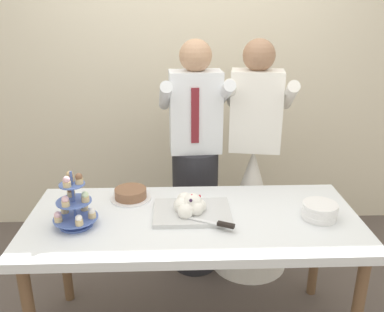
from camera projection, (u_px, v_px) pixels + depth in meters
The scene contains 8 objects.
rear_wall at pixel (187, 58), 3.33m from camera, with size 5.20×0.10×2.90m, color beige.
dessert_table at pixel (194, 229), 2.25m from camera, with size 1.80×0.80×0.78m.
cupcake_stand at pixel (75, 206), 2.11m from camera, with size 0.23×0.23×0.31m.
main_cake_tray at pixel (191, 208), 2.24m from camera, with size 0.42×0.37×0.12m.
plate_stack at pixel (320, 211), 2.20m from camera, with size 0.19×0.19×0.09m.
round_cake at pixel (131, 194), 2.43m from camera, with size 0.24×0.24×0.07m.
person_groom at pixel (195, 174), 2.87m from camera, with size 0.49×0.51×1.66m.
person_bride at pixel (251, 193), 2.95m from camera, with size 0.57×0.56×1.66m.
Camera 1 is at (-0.08, -1.97, 1.86)m, focal length 38.45 mm.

